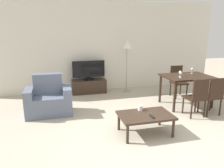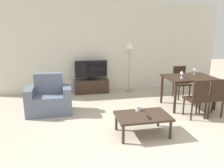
# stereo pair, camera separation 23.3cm
# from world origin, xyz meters

# --- Properties ---
(ground_plane) EXTENTS (18.00, 18.00, 0.00)m
(ground_plane) POSITION_xyz_m (0.00, 0.00, 0.00)
(ground_plane) COLOR #B2A893
(wall_back) EXTENTS (7.16, 0.06, 2.70)m
(wall_back) POSITION_xyz_m (0.00, 3.68, 1.35)
(wall_back) COLOR silver
(wall_back) RESTS_ON ground_plane
(armchair) EXTENTS (1.00, 0.61, 0.90)m
(armchair) POSITION_xyz_m (-1.71, 1.99, 0.33)
(armchair) COLOR slate
(armchair) RESTS_ON ground_plane
(tv_stand) EXTENTS (1.00, 0.40, 0.40)m
(tv_stand) POSITION_xyz_m (-0.58, 3.41, 0.20)
(tv_stand) COLOR #38281E
(tv_stand) RESTS_ON ground_plane
(tv) EXTENTS (0.95, 0.32, 0.57)m
(tv) POSITION_xyz_m (-0.58, 3.41, 0.69)
(tv) COLOR black
(tv) RESTS_ON tv_stand
(coffee_table) EXTENTS (0.97, 0.63, 0.38)m
(coffee_table) POSITION_xyz_m (0.02, 0.55, 0.34)
(coffee_table) COLOR #38281E
(coffee_table) RESTS_ON ground_plane
(dining_table) EXTENTS (1.15, 0.84, 0.76)m
(dining_table) POSITION_xyz_m (1.61, 1.74, 0.66)
(dining_table) COLOR black
(dining_table) RESTS_ON ground_plane
(dining_chair_near) EXTENTS (0.40, 0.40, 0.87)m
(dining_chair_near) POSITION_xyz_m (1.41, 1.01, 0.48)
(dining_chair_near) COLOR black
(dining_chair_near) RESTS_ON ground_plane
(dining_chair_far) EXTENTS (0.40, 0.40, 0.87)m
(dining_chair_far) POSITION_xyz_m (1.81, 2.46, 0.48)
(dining_chair_far) COLOR black
(dining_chair_far) RESTS_ON ground_plane
(dining_chair_near_right) EXTENTS (0.40, 0.40, 0.87)m
(dining_chair_near_right) POSITION_xyz_m (1.81, 1.01, 0.48)
(dining_chair_near_right) COLOR black
(dining_chair_near_right) RESTS_ON ground_plane
(floor_lamp) EXTENTS (0.33, 0.33, 1.55)m
(floor_lamp) POSITION_xyz_m (0.55, 3.27, 1.34)
(floor_lamp) COLOR gray
(floor_lamp) RESTS_ON ground_plane
(remote_primary) EXTENTS (0.04, 0.15, 0.02)m
(remote_primary) POSITION_xyz_m (0.09, 0.41, 0.39)
(remote_primary) COLOR black
(remote_primary) RESTS_ON coffee_table
(cup_white_near) EXTENTS (0.09, 0.09, 0.10)m
(cup_white_near) POSITION_xyz_m (0.01, 0.76, 0.43)
(cup_white_near) COLOR white
(cup_white_near) RESTS_ON coffee_table
(wine_glass_left) EXTENTS (0.07, 0.07, 0.15)m
(wine_glass_left) POSITION_xyz_m (1.89, 1.95, 0.87)
(wine_glass_left) COLOR silver
(wine_glass_left) RESTS_ON dining_table
(wine_glass_center) EXTENTS (0.07, 0.07, 0.15)m
(wine_glass_center) POSITION_xyz_m (1.32, 1.57, 0.87)
(wine_glass_center) COLOR silver
(wine_glass_center) RESTS_ON dining_table
(wine_glass_right) EXTENTS (0.07, 0.07, 0.15)m
(wine_glass_right) POSITION_xyz_m (1.38, 1.68, 0.87)
(wine_glass_right) COLOR silver
(wine_glass_right) RESTS_ON dining_table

